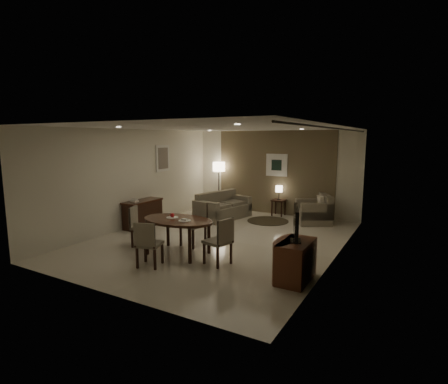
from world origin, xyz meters
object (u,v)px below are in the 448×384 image
Objects in this scene: tv_cabinet at (296,261)px; side_table at (279,208)px; floor_lamp at (219,186)px; dining_table at (178,237)px; armchair at (313,209)px; chair_far at (193,224)px; chair_left at (142,226)px; console_desk at (143,214)px; chair_right at (218,241)px; chair_near at (150,243)px; sofa at (224,206)px.

tv_cabinet is 1.75× the size of side_table.
tv_cabinet is 6.44m from floor_lamp.
armchair reaches higher than dining_table.
floor_lamp is (-1.64, 3.97, 0.32)m from chair_far.
dining_table is at bearing -69.76° from floor_lamp.
armchair is (-0.88, 4.30, 0.07)m from tv_cabinet.
floor_lamp reaches higher than chair_left.
dining_table is at bearing -31.30° from console_desk.
chair_right reaches higher than chair_left.
chair_near reaches higher than armchair.
chair_near is at bearing -73.08° from floor_lamp.
dining_table is (-2.64, 0.13, 0.03)m from tv_cabinet.
floor_lamp is (-2.75, 4.72, 0.35)m from chair_right.
chair_left is (-3.69, 0.19, 0.10)m from tv_cabinet.
sofa is 2.67m from armchair.
chair_left is at bearing -139.18° from chair_far.
console_desk is at bearing 162.95° from tv_cabinet.
dining_table is 1.80× the size of chair_near.
floor_lamp is (-2.21, -0.01, 0.56)m from side_table.
chair_right is 0.55× the size of sofa.
floor_lamp reaches higher than console_desk.
console_desk is at bearing -99.69° from floor_lamp.
chair_right reaches higher than dining_table.
chair_left is at bearing -172.25° from sofa.
dining_table is 1.78× the size of chair_left.
floor_lamp is (-4.34, 4.74, 0.47)m from tv_cabinet.
sofa is (-3.44, 3.54, 0.05)m from tv_cabinet.
chair_right is at bearing -83.58° from side_table.
chair_far is 3.96m from armchair.
side_table is at bearing -40.29° from chair_left.
tv_cabinet is 0.56× the size of dining_table.
sofa is at bearing -97.07° from chair_near.
floor_lamp is at bearing 123.12° from chair_far.
chair_right is (-1.59, 0.02, 0.12)m from tv_cabinet.
armchair is (1.80, 5.01, -0.03)m from chair_near.
chair_right reaches higher than side_table.
armchair is at bearing -19.99° from side_table.
chair_far is at bearing 95.01° from dining_table.
chair_far reaches higher than tv_cabinet.
dining_table is at bearing -154.67° from sofa.
sofa is 3.31× the size of side_table.
tv_cabinet is 0.55× the size of floor_lamp.
dining_table is 0.66m from chair_far.
sofa is 1.04× the size of floor_lamp.
floor_lamp is at bearing 110.24° from dining_table.
floor_lamp reaches higher than chair_right.
chair_near is at bearing -45.03° from console_desk.
console_desk is at bearing -130.44° from side_table.
dining_table is 1.73× the size of chair_right.
sofa is (1.45, 2.04, 0.03)m from console_desk.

